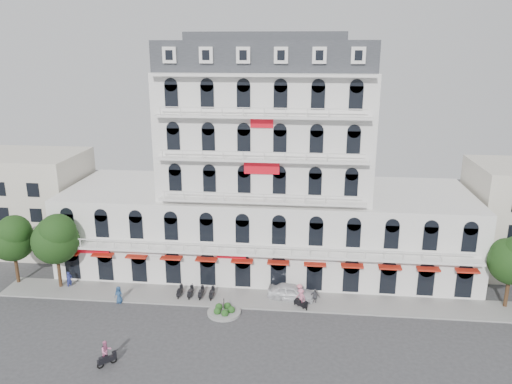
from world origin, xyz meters
name	(u,v)px	position (x,y,z in m)	size (l,w,h in m)	color
ground	(248,353)	(0.00, 0.00, 0.00)	(120.00, 120.00, 0.00)	#38383A
sidewalk	(259,299)	(0.00, 9.00, 0.08)	(53.00, 4.00, 0.16)	gray
main_building	(267,181)	(0.00, 18.00, 9.96)	(45.00, 15.00, 25.80)	silver
flank_building_west	(27,201)	(-30.00, 20.00, 6.00)	(14.00, 10.00, 12.00)	beige
traffic_island	(224,311)	(-3.00, 6.00, 0.26)	(3.20, 3.20, 1.60)	gray
parked_scooter_row	(196,298)	(-6.35, 8.80, 0.00)	(4.40, 1.80, 1.10)	black
tree_west_outer	(12,237)	(-25.95, 9.98, 5.35)	(4.50, 4.48, 7.76)	#382314
tree_west_inner	(55,237)	(-20.95, 9.48, 5.68)	(4.76, 4.76, 8.25)	#382314
parked_car	(291,292)	(3.26, 9.50, 0.81)	(1.91, 4.75, 1.62)	silver
rider_southwest	(106,353)	(-10.92, -2.92, 1.15)	(1.30, 1.32, 2.24)	black
rider_center	(301,298)	(4.22, 7.65, 1.14)	(1.36, 1.25, 2.16)	black
pedestrian_left	(119,295)	(-13.68, 6.98, 0.88)	(0.86, 0.56, 1.76)	navy
pedestrian_mid	(315,296)	(5.61, 8.78, 0.81)	(0.95, 0.39, 1.62)	#505157
pedestrian_right	(299,292)	(4.06, 9.50, 0.84)	(1.09, 0.62, 1.68)	pink
pedestrian_far	(69,280)	(-20.00, 9.50, 0.92)	(0.67, 0.44, 1.83)	navy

